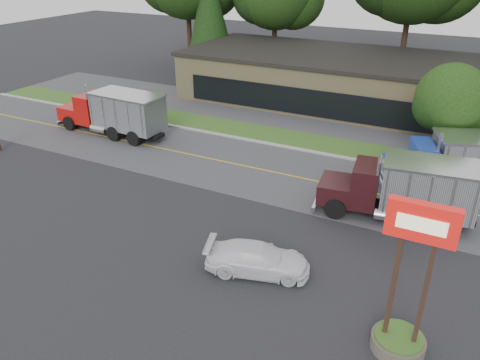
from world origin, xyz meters
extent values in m
plane|color=#2E2E33|center=(0.00, 0.00, 0.00)|extent=(140.00, 140.00, 0.00)
cube|color=#58585D|center=(0.00, 9.00, 0.00)|extent=(60.00, 8.00, 0.02)
cube|color=gold|center=(0.00, 9.00, 0.00)|extent=(60.00, 0.12, 0.01)
cube|color=#9E9E99|center=(0.00, 13.20, 0.00)|extent=(60.00, 0.30, 0.12)
cube|color=#29511B|center=(0.00, 15.00, 0.00)|extent=(60.00, 3.40, 0.03)
cube|color=#58585D|center=(0.00, 20.00, 0.00)|extent=(60.00, 7.00, 0.02)
cube|color=tan|center=(2.00, 26.00, 2.00)|extent=(32.00, 12.00, 4.00)
cylinder|color=#6B6054|center=(10.50, -2.50, 0.25)|extent=(1.90, 1.90, 0.50)
cylinder|color=#29511B|center=(10.50, -2.50, 0.55)|extent=(1.70, 1.70, 0.10)
cube|color=#332116|center=(10.00, -2.50, 2.60)|extent=(0.16, 0.16, 5.00)
cube|color=#332116|center=(11.00, -2.50, 2.60)|extent=(0.16, 0.16, 5.00)
cube|color=red|center=(10.50, -2.50, 5.30)|extent=(2.20, 0.35, 1.30)
cube|color=beige|center=(10.50, -2.69, 5.30)|extent=(1.50, 0.04, 0.50)
cube|color=beige|center=(10.50, -2.31, 5.30)|extent=(1.50, 0.04, 0.50)
cylinder|color=#382619|center=(-20.00, 32.00, 2.86)|extent=(0.56, 0.56, 5.72)
cylinder|color=#382619|center=(-10.00, 34.00, 2.46)|extent=(0.56, 0.56, 4.91)
cylinder|color=#382619|center=(4.00, 34.00, 3.24)|extent=(0.56, 0.56, 6.48)
cylinder|color=#382619|center=(-16.00, 30.00, 0.50)|extent=(0.44, 0.44, 1.00)
cone|color=black|center=(-16.00, 30.00, 6.82)|extent=(5.46, 5.46, 11.16)
cylinder|color=#382619|center=(10.00, 15.00, 1.21)|extent=(0.56, 0.56, 2.41)
sphere|color=black|center=(10.00, 15.00, 4.48)|extent=(4.41, 4.41, 4.41)
sphere|color=black|center=(10.83, 15.55, 3.93)|extent=(3.31, 3.31, 3.31)
sphere|color=black|center=(9.31, 14.59, 4.07)|extent=(3.03, 3.03, 3.03)
cube|color=black|center=(-12.87, 9.85, 0.57)|extent=(8.85, 1.36, 0.28)
cube|color=#B7110D|center=(-16.70, 10.01, 1.12)|extent=(2.20, 2.38, 1.10)
cube|color=#B7110D|center=(-14.97, 9.94, 1.72)|extent=(1.63, 2.46, 2.20)
cube|color=black|center=(-15.64, 9.97, 2.12)|extent=(0.15, 2.10, 0.90)
cube|color=silver|center=(-11.33, 9.79, 2.02)|extent=(5.37, 2.71, 2.50)
cube|color=silver|center=(-11.33, 9.79, 3.32)|extent=(5.53, 2.87, 0.12)
cylinder|color=black|center=(-16.46, 11.15, 0.57)|extent=(1.11, 0.39, 1.10)
cylinder|color=black|center=(-16.55, 8.85, 0.57)|extent=(1.11, 0.39, 1.10)
cylinder|color=black|center=(-10.90, 10.93, 0.57)|extent=(1.11, 0.39, 1.10)
cylinder|color=black|center=(-11.00, 8.63, 0.57)|extent=(1.11, 0.39, 1.10)
cube|color=black|center=(10.69, 11.50, 0.57)|extent=(6.42, 3.23, 0.28)
cube|color=#1D389F|center=(8.05, 10.50, 1.12)|extent=(2.26, 2.70, 1.10)
cube|color=#1D389F|center=(9.24, 10.95, 1.72)|extent=(1.90, 2.64, 2.20)
cube|color=black|center=(8.78, 10.78, 2.12)|extent=(0.80, 1.99, 0.90)
cube|color=silver|center=(11.75, 11.90, 2.02)|extent=(4.51, 3.71, 2.50)
cube|color=silver|center=(11.75, 11.90, 3.32)|extent=(4.71, 3.90, 0.12)
cylinder|color=black|center=(7.78, 11.63, 0.57)|extent=(1.15, 0.72, 1.10)
cylinder|color=black|center=(8.59, 9.48, 0.57)|extent=(1.15, 0.72, 1.10)
cylinder|color=black|center=(11.60, 13.07, 0.57)|extent=(1.15, 0.72, 1.10)
cylinder|color=black|center=(12.42, 10.92, 0.57)|extent=(1.15, 0.72, 1.10)
cube|color=black|center=(8.79, 6.80, 0.57)|extent=(7.57, 1.97, 0.28)
cube|color=black|center=(5.56, 6.37, 1.12)|extent=(2.08, 2.52, 1.10)
cube|color=black|center=(7.01, 6.56, 1.72)|extent=(1.61, 2.55, 2.20)
cube|color=black|center=(6.45, 6.49, 2.12)|extent=(0.33, 2.09, 0.90)
cube|color=silver|center=(10.08, 6.97, 2.02)|extent=(4.77, 3.07, 2.50)
cube|color=silver|center=(10.08, 6.97, 3.32)|extent=(4.94, 3.23, 0.12)
cylinder|color=black|center=(5.57, 7.53, 0.57)|extent=(1.14, 0.49, 1.10)
cylinder|color=black|center=(5.87, 5.25, 0.57)|extent=(1.14, 0.49, 1.10)
cylinder|color=black|center=(10.26, 8.15, 0.57)|extent=(1.14, 0.49, 1.10)
cylinder|color=black|center=(10.56, 5.87, 0.57)|extent=(1.14, 0.49, 1.10)
imported|color=white|center=(4.15, -0.72, 0.67)|extent=(4.93, 3.10, 1.33)
camera|label=1|loc=(11.05, -16.04, 12.89)|focal=35.00mm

